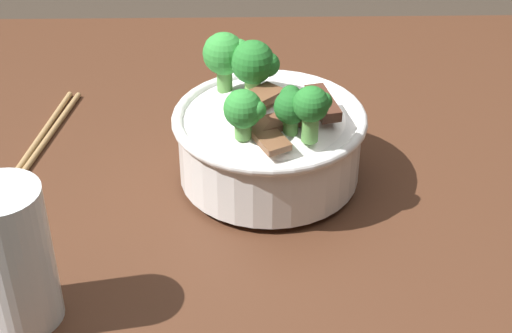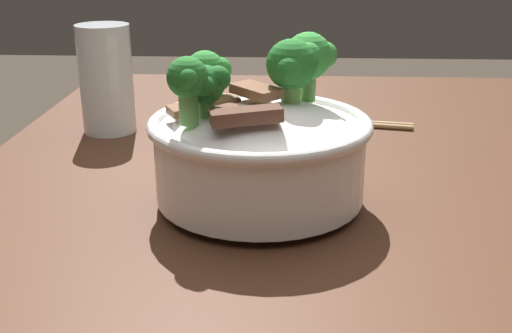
# 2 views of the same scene
# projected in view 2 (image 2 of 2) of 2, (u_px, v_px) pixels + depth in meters

# --- Properties ---
(dining_table) EXTENTS (1.19, 0.78, 0.80)m
(dining_table) POSITION_uv_depth(u_px,v_px,m) (318.00, 333.00, 0.64)
(dining_table) COLOR #472819
(dining_table) RESTS_ON ground
(rice_bowl) EXTENTS (0.21, 0.21, 0.16)m
(rice_bowl) POSITION_uv_depth(u_px,v_px,m) (260.00, 141.00, 0.60)
(rice_bowl) COLOR white
(rice_bowl) RESTS_ON dining_table
(drinking_glass) EXTENTS (0.07, 0.07, 0.14)m
(drinking_glass) POSITION_uv_depth(u_px,v_px,m) (107.00, 87.00, 0.82)
(drinking_glass) COLOR white
(drinking_glass) RESTS_ON dining_table
(chopsticks_pair) EXTENTS (0.05, 0.22, 0.01)m
(chopsticks_pair) POSITION_uv_depth(u_px,v_px,m) (330.00, 122.00, 0.87)
(chopsticks_pair) COLOR #9E7A4C
(chopsticks_pair) RESTS_ON dining_table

